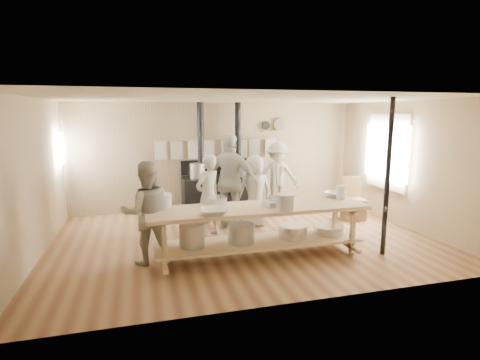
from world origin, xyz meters
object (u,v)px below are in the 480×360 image
object	(u,v)px
cook_far_left	(208,196)
chair	(353,207)
cook_center	(255,191)
cook_by_window	(277,176)
cook_left	(147,213)
roasting_pan	(276,203)
prep_table	(258,226)
cook_right	(231,182)
stove	(220,190)

from	to	relation	value
cook_far_left	chair	size ratio (longest dim) A/B	1.68
cook_center	cook_by_window	distance (m)	1.55
cook_left	roasting_pan	xyz separation A→B (m)	(2.05, -0.24, 0.08)
cook_far_left	cook_left	size ratio (longest dim) A/B	0.97
cook_far_left	cook_center	bearing A→B (deg)	164.28
chair	roasting_pan	distance (m)	2.98
cook_far_left	prep_table	bearing A→B (deg)	80.31
prep_table	cook_right	size ratio (longest dim) A/B	1.85
stove	prep_table	bearing A→B (deg)	-90.04
stove	chair	size ratio (longest dim) A/B	2.76
cook_left	roasting_pan	size ratio (longest dim) A/B	4.24
prep_table	cook_center	world-z (taller)	cook_center
cook_right	cook_by_window	distance (m)	1.91
stove	cook_left	xyz separation A→B (m)	(-1.76, -2.79, 0.29)
stove	cook_right	size ratio (longest dim) A/B	1.33
cook_center	roasting_pan	world-z (taller)	cook_center
roasting_pan	cook_by_window	bearing A→B (deg)	68.91
cook_far_left	chair	distance (m)	3.39
chair	cook_center	bearing A→B (deg)	-172.18
prep_table	roasting_pan	bearing A→B (deg)	-3.61
roasting_pan	stove	bearing A→B (deg)	95.52
roasting_pan	cook_far_left	bearing A→B (deg)	124.66
cook_far_left	cook_left	bearing A→B (deg)	7.36
cook_far_left	stove	bearing A→B (deg)	-143.99
prep_table	chair	size ratio (longest dim) A/B	3.82
prep_table	cook_by_window	size ratio (longest dim) A/B	2.18
cook_far_left	cook_right	xyz separation A→B (m)	(0.53, 0.35, 0.18)
chair	cook_left	bearing A→B (deg)	-153.94
cook_right	prep_table	bearing A→B (deg)	123.85
cook_left	cook_by_window	xyz separation A→B (m)	(3.16, 2.62, 0.01)
cook_by_window	chair	bearing A→B (deg)	-29.74
prep_table	cook_far_left	size ratio (longest dim) A/B	2.28
stove	cook_by_window	size ratio (longest dim) A/B	1.57
cook_far_left	cook_center	size ratio (longest dim) A/B	1.05
cook_by_window	cook_left	bearing A→B (deg)	-126.53
stove	cook_by_window	distance (m)	1.44
cook_right	roasting_pan	distance (m)	1.69
prep_table	cook_far_left	world-z (taller)	cook_far_left
cook_far_left	roasting_pan	xyz separation A→B (m)	(0.90, -1.30, 0.10)
chair	cook_right	bearing A→B (deg)	-171.73
stove	cook_by_window	bearing A→B (deg)	-6.83
cook_center	cook_by_window	xyz separation A→B (m)	(0.96, 1.21, 0.08)
cook_right	cook_by_window	xyz separation A→B (m)	(1.47, 1.22, -0.15)
chair	roasting_pan	bearing A→B (deg)	-137.49
cook_left	cook_center	size ratio (longest dim) A/B	1.08
roasting_pan	cook_right	bearing A→B (deg)	102.40
cook_center	cook_right	distance (m)	0.56
cook_center	roasting_pan	bearing A→B (deg)	80.57
prep_table	cook_by_window	xyz separation A→B (m)	(1.40, 2.85, 0.31)
prep_table	cook_right	distance (m)	1.69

